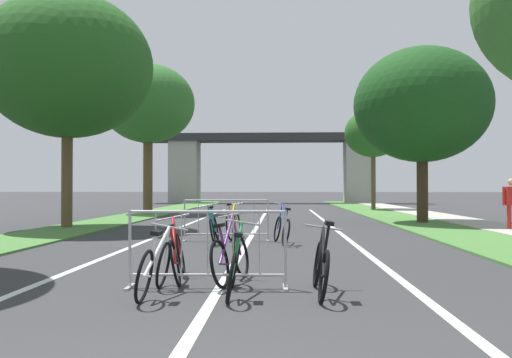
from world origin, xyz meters
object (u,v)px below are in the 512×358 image
object	(u,v)px
crowd_barrier_second	(226,221)
bicycle_teal_0	(214,228)
crowd_barrier_nearest	(207,250)
bicycle_red_3	(177,255)
bicycle_purple_7	(230,257)
pedestrian_with_backpack	(512,199)
bicycle_yellow_2	(233,224)
bicycle_green_5	(234,267)
bicycle_blue_1	(282,229)
tree_left_cypress_far	(68,66)
tree_right_maple_mid	(373,133)
bicycle_white_4	(155,267)
tree_right_oak_near	(422,105)
bicycle_black_6	(321,267)
tree_left_pine_far	(148,104)

from	to	relation	value
crowd_barrier_second	bicycle_teal_0	distance (m)	0.60
crowd_barrier_nearest	crowd_barrier_second	world-z (taller)	same
bicycle_red_3	crowd_barrier_nearest	bearing A→B (deg)	-53.93
bicycle_purple_7	pedestrian_with_backpack	xyz separation A→B (m)	(7.76, 9.24, 0.62)
bicycle_yellow_2	bicycle_green_5	world-z (taller)	bicycle_yellow_2
bicycle_blue_1	bicycle_red_3	size ratio (longest dim) A/B	1.02
tree_left_cypress_far	bicycle_red_3	distance (m)	12.27
tree_left_cypress_far	bicycle_blue_1	bearing A→B (deg)	-32.64
tree_left_cypress_far	crowd_barrier_nearest	xyz separation A→B (m)	(6.05, -10.32, -4.83)
tree_right_maple_mid	bicycle_white_4	bearing A→B (deg)	-105.26
tree_right_maple_mid	bicycle_teal_0	xyz separation A→B (m)	(-7.10, -19.46, -4.19)
tree_right_maple_mid	crowd_barrier_nearest	distance (m)	26.42
tree_right_oak_near	crowd_barrier_nearest	distance (m)	15.23
tree_right_oak_near	bicycle_blue_1	size ratio (longest dim) A/B	3.88
bicycle_red_3	bicycle_black_6	bearing A→B (deg)	-31.59
bicycle_black_6	pedestrian_with_backpack	distance (m)	12.01
tree_right_maple_mid	bicycle_yellow_2	size ratio (longest dim) A/B	3.62
bicycle_white_4	bicycle_black_6	distance (m)	2.08
crowd_barrier_nearest	bicycle_yellow_2	world-z (taller)	crowd_barrier_nearest
tree_left_cypress_far	bicycle_green_5	bearing A→B (deg)	-59.06
tree_left_cypress_far	bicycle_red_3	xyz separation A→B (m)	(5.54, -9.76, -4.98)
tree_left_pine_far	pedestrian_with_backpack	bearing A→B (deg)	-36.79
tree_right_oak_near	bicycle_purple_7	distance (m)	14.77
bicycle_purple_7	tree_left_cypress_far	bearing A→B (deg)	134.99
bicycle_red_3	bicycle_black_6	xyz separation A→B (m)	(2.01, -0.94, -0.01)
bicycle_green_5	tree_right_maple_mid	bearing A→B (deg)	74.83
tree_right_oak_near	bicycle_teal_0	xyz separation A→B (m)	(-6.91, -7.47, -4.07)
bicycle_black_6	bicycle_red_3	bearing A→B (deg)	155.00
bicycle_purple_7	bicycle_teal_0	bearing A→B (deg)	111.86
bicycle_blue_1	bicycle_red_3	world-z (taller)	bicycle_blue_1
tree_right_maple_mid	crowd_barrier_second	world-z (taller)	tree_right_maple_mid
bicycle_black_6	pedestrian_with_backpack	size ratio (longest dim) A/B	1.05
bicycle_blue_1	tree_right_oak_near	bearing A→B (deg)	44.10
crowd_barrier_nearest	bicycle_green_5	distance (m)	0.62
tree_left_pine_far	tree_right_maple_mid	distance (m)	13.36
crowd_barrier_nearest	bicycle_green_5	size ratio (longest dim) A/B	1.30
tree_left_pine_far	bicycle_teal_0	bearing A→B (deg)	-70.12
bicycle_white_4	tree_left_pine_far	bearing A→B (deg)	105.13
bicycle_teal_0	bicycle_red_3	bearing A→B (deg)	88.94
bicycle_white_4	bicycle_green_5	world-z (taller)	bicycle_green_5
tree_left_cypress_far	crowd_barrier_second	size ratio (longest dim) A/B	3.56
crowd_barrier_second	bicycle_red_3	size ratio (longest dim) A/B	1.31
pedestrian_with_backpack	bicycle_white_4	bearing A→B (deg)	39.65
tree_left_pine_far	bicycle_black_6	distance (m)	22.23
tree_left_pine_far	pedestrian_with_backpack	distance (m)	17.81
bicycle_blue_1	bicycle_black_6	size ratio (longest dim) A/B	1.00
tree_right_oak_near	tree_left_cypress_far	bearing A→B (deg)	-166.36
bicycle_white_4	pedestrian_with_backpack	bearing A→B (deg)	50.90
bicycle_teal_0	tree_right_oak_near	bearing A→B (deg)	-135.08
crowd_barrier_nearest	bicycle_yellow_2	distance (m)	6.95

